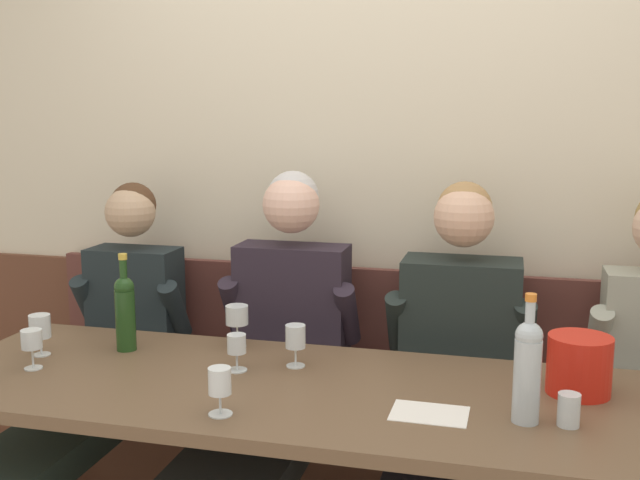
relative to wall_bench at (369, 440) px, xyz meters
The scene contains 18 objects.
room_wall_back 1.15m from the wall_bench, 90.00° to the left, with size 6.80×0.08×2.80m, color beige.
wood_wainscot_panel 0.27m from the wall_bench, 90.00° to the left, with size 6.80×0.03×0.91m, color brown.
wall_bench is the anchor object (origin of this frame).
dining_table 0.77m from the wall_bench, 90.00° to the right, with size 2.53×0.80×0.75m.
person_center_right_seat 1.11m from the wall_bench, 160.01° to the right, with size 0.47×1.23×1.28m.
person_right_seat 0.59m from the wall_bench, 131.62° to the right, with size 0.54×1.23×1.35m.
person_left_seat 0.60m from the wall_bench, 43.69° to the right, with size 0.54×1.23×1.32m.
ice_bucket 1.05m from the wall_bench, 36.04° to the right, with size 0.19×0.19×0.17m, color red.
wine_bottle_green_tall 1.10m from the wall_bench, 147.65° to the right, with size 0.07×0.07×0.34m.
wine_bottle_amber_mid 1.14m from the wall_bench, 53.83° to the right, with size 0.07×0.07×0.35m.
wine_glass_center_rear 1.34m from the wall_bench, 142.63° to the right, with size 0.07×0.07×0.13m.
wine_glass_by_bottle 0.79m from the wall_bench, 138.74° to the right, with size 0.08×0.08×0.15m.
wine_glass_right_end 1.32m from the wall_bench, 149.08° to the right, with size 0.07×0.07×0.14m.
wine_glass_mid_left 0.77m from the wall_bench, 106.66° to the right, with size 0.07×0.07×0.14m.
wine_glass_left_end 1.11m from the wall_bench, 104.50° to the right, with size 0.07×0.07×0.13m.
wine_glass_mid_right 0.87m from the wall_bench, 118.53° to the right, with size 0.07×0.07×0.12m.
water_tumbler_center 1.15m from the wall_bench, 48.83° to the right, with size 0.06×0.06×0.09m, color silver.
tasting_sheet_left_guest 0.97m from the wall_bench, 68.26° to the right, with size 0.21×0.15×0.00m, color white.
Camera 1 is at (0.50, -1.89, 1.57)m, focal length 41.60 mm.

